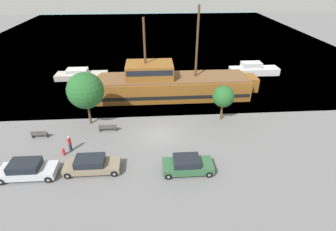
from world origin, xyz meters
The scene contains 14 objects.
ground_plane centered at (0.00, 0.00, 0.00)m, with size 160.00×160.00×0.00m, color slate.
water_surface centered at (0.00, 44.00, 0.00)m, with size 80.00×80.00×0.00m, color slate.
pirate_ship centered at (1.95, 9.37, 1.74)m, with size 21.24×4.83×11.54m.
moored_boat_dockside centered at (16.01, 16.78, 0.76)m, with size 7.80×2.23×2.00m.
moored_boat_outer centered at (-11.54, 16.74, 0.60)m, with size 7.87×2.37×1.58m.
parked_car_curb_front centered at (-11.11, -5.38, 0.73)m, with size 4.64×1.93×1.49m.
parked_car_curb_mid centered at (2.24, -5.67, 0.70)m, with size 4.25×1.93×1.42m.
parked_car_curb_rear centered at (-5.89, -5.09, 0.69)m, with size 4.70×1.82×1.41m.
fire_hydrant centered at (-8.94, -2.69, 0.41)m, with size 0.42×0.25×0.76m.
bench_promenade_east centered at (-5.37, 1.17, 0.44)m, with size 1.85×0.45×0.85m.
bench_promenade_west centered at (-12.21, 0.40, 0.43)m, with size 1.57×0.45×0.85m.
pedestrian_walking_near centered at (-8.47, -2.05, 0.83)m, with size 0.32×0.32×1.64m.
tree_row_east centered at (-7.53, 2.93, 4.02)m, with size 3.87×3.87×5.97m.
tree_row_mideast centered at (7.29, 2.85, 2.88)m, with size 2.40×2.40×4.10m.
Camera 1 is at (-0.56, -22.74, 15.43)m, focal length 28.00 mm.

